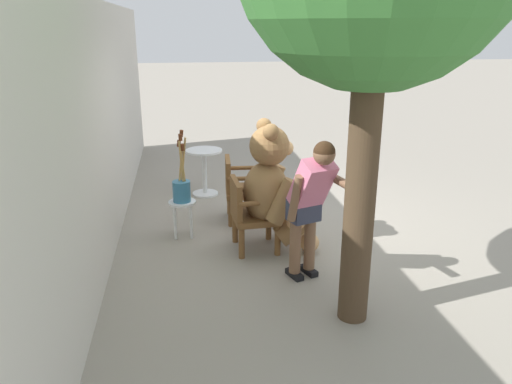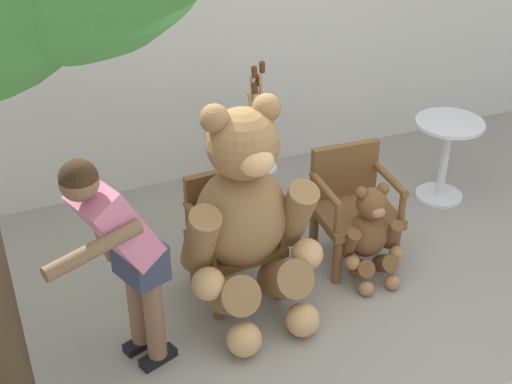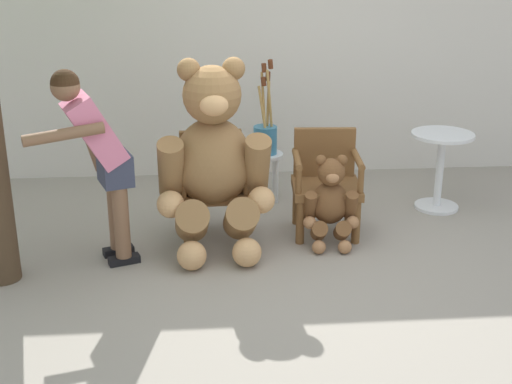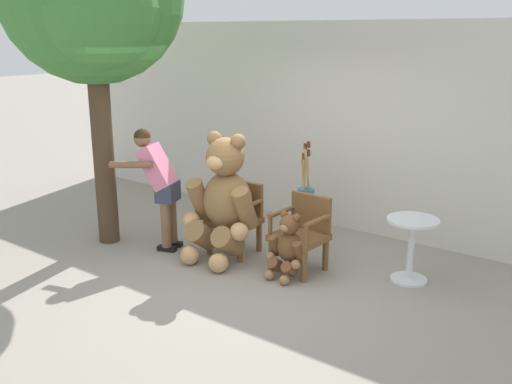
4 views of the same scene
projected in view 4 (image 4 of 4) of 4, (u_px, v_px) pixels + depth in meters
ground_plane at (230, 280)px, 6.32m from camera, size 60.00×60.00×0.00m
back_wall at (339, 127)px, 7.80m from camera, size 10.00×0.16×2.80m
wooden_chair_left at (237, 216)px, 7.04m from camera, size 0.59×0.55×0.86m
wooden_chair_right at (302, 231)px, 6.49m from camera, size 0.59×0.55×0.86m
teddy_bear_large at (223, 198)px, 6.75m from camera, size 0.92×0.88×1.53m
teddy_bear_small at (288, 246)px, 6.31m from camera, size 0.45×0.44×0.75m
person_visitor at (158, 179)px, 7.03m from camera, size 0.73×0.65×1.52m
white_stool at (305, 216)px, 7.38m from camera, size 0.34×0.34×0.46m
brush_bucket at (306, 194)px, 7.30m from camera, size 0.22×0.22×0.89m
round_side_table at (411, 243)px, 6.18m from camera, size 0.56×0.56×0.72m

